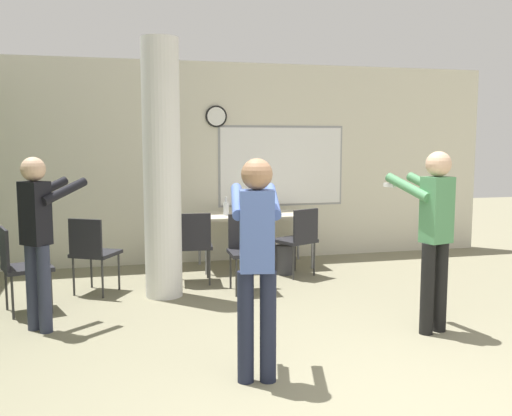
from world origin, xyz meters
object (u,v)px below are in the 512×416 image
Objects in this scene: chair_table_right at (298,237)px; chair_by_left_wall at (19,263)px; bottle_on_table at (226,208)px; chair_table_left at (194,242)px; person_playing_front at (257,252)px; chair_table_front at (248,246)px; person_watching_back at (38,230)px; folding_table at (255,217)px; chair_near_pillar at (92,249)px; person_playing_side at (434,227)px.

chair_table_right is 3.28m from chair_by_left_wall.
chair_table_left is at bearing -126.95° from bottle_on_table.
chair_table_front is at bearing 78.32° from person_playing_front.
bottle_on_table reaches higher than chair_by_left_wall.
person_playing_front is (-0.50, -2.44, 0.43)m from chair_table_front.
person_watching_back reaches higher than chair_table_front.
person_playing_front is at bearing -113.53° from chair_table_right.
chair_table_left is 2.12m from person_watching_back.
person_playing_front is (-0.89, -3.63, 0.26)m from folding_table.
chair_near_pillar is 2.97m from person_playing_front.
person_watching_back is (-2.52, -2.10, 0.25)m from folding_table.
folding_table is 1.79× the size of chair_by_left_wall.
bottle_on_table is 0.94m from chair_table_left.
bottle_on_table is at bearing 140.94° from chair_table_right.
chair_near_pillar is 1.00× the size of chair_table_front.
chair_near_pillar is at bearing -155.78° from folding_table.
chair_table_front is 0.54× the size of person_playing_side.
chair_table_front is at bearing -8.03° from chair_near_pillar.
bottle_on_table is 3.63m from person_playing_front.
folding_table is at bearing 76.25° from person_playing_front.
folding_table is 0.99× the size of person_watching_back.
chair_table_left is 2.93m from person_playing_side.
person_playing_side is (0.89, -2.99, 0.28)m from folding_table.
bottle_on_table reaches higher than chair_table_left.
person_playing_side is at bearing -34.27° from chair_near_pillar.
bottle_on_table is 0.28× the size of chair_near_pillar.
chair_table_right is 1.00× the size of chair_table_left.
chair_near_pillar is 1.00× the size of chair_by_left_wall.
person_playing_side is at bearing -54.65° from chair_table_front.
chair_by_left_wall is 0.55× the size of person_watching_back.
chair_near_pillar and chair_table_left have the same top height.
chair_near_pillar and chair_by_left_wall have the same top height.
chair_table_front is 1.00× the size of chair_table_right.
person_watching_back is (-2.91, -1.42, 0.42)m from chair_table_right.
chair_table_front is 1.00× the size of chair_table_left.
chair_table_right is 0.55× the size of person_watching_back.
chair_by_left_wall is at bearing 131.63° from person_playing_front.
person_playing_front reaches higher than chair_table_left.
person_playing_side is at bearing -22.10° from chair_by_left_wall.
folding_table is 1.21m from chair_table_left.
chair_table_front is 2.25m from person_playing_side.
person_playing_side is (1.84, -2.24, 0.45)m from chair_table_left.
folding_table is 3.74m from person_playing_front.
folding_table is 3.29m from person_watching_back.
bottle_on_table is at bearing -175.40° from folding_table.
chair_table_left is 0.54× the size of person_playing_side.
person_playing_front is 2.23m from person_watching_back.
chair_table_right and chair_table_left have the same top height.
person_playing_front is at bearing -43.17° from person_watching_back.
chair_table_right is 0.54× the size of person_playing_side.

